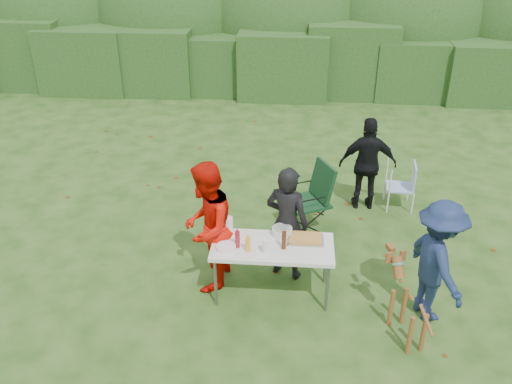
# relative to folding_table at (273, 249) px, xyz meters

# --- Properties ---
(ground) EXTENTS (80.00, 80.00, 0.00)m
(ground) POSITION_rel_folding_table_xyz_m (-0.18, 0.15, -0.69)
(ground) COLOR #1E4211
(hedge_row) EXTENTS (22.00, 1.40, 1.70)m
(hedge_row) POSITION_rel_folding_table_xyz_m (-0.18, 8.15, 0.16)
(hedge_row) COLOR #23471C
(hedge_row) RESTS_ON ground
(shrub_backdrop) EXTENTS (20.00, 2.60, 3.20)m
(shrub_backdrop) POSITION_rel_folding_table_xyz_m (-0.18, 9.75, 0.91)
(shrub_backdrop) COLOR #3D6628
(shrub_backdrop) RESTS_ON ground
(folding_table) EXTENTS (1.50, 0.70, 0.74)m
(folding_table) POSITION_rel_folding_table_xyz_m (0.00, 0.00, 0.00)
(folding_table) COLOR silver
(folding_table) RESTS_ON ground
(person_cook) EXTENTS (0.68, 0.56, 1.59)m
(person_cook) POSITION_rel_folding_table_xyz_m (0.16, 0.44, 0.11)
(person_cook) COLOR black
(person_cook) RESTS_ON ground
(person_red_jacket) EXTENTS (0.75, 0.91, 1.73)m
(person_red_jacket) POSITION_rel_folding_table_xyz_m (-0.84, 0.15, 0.18)
(person_red_jacket) COLOR red
(person_red_jacket) RESTS_ON ground
(person_black_puffy) EXTENTS (0.91, 0.40, 1.55)m
(person_black_puffy) POSITION_rel_folding_table_xyz_m (1.38, 2.37, 0.09)
(person_black_puffy) COLOR black
(person_black_puffy) RESTS_ON ground
(child) EXTENTS (0.87, 1.14, 1.56)m
(child) POSITION_rel_folding_table_xyz_m (1.92, -0.23, 0.09)
(child) COLOR navy
(child) RESTS_ON ground
(dog) EXTENTS (0.65, 1.00, 0.89)m
(dog) POSITION_rel_folding_table_xyz_m (1.58, -0.67, -0.24)
(dog) COLOR brown
(dog) RESTS_ON ground
(camping_chair) EXTENTS (0.90, 0.90, 1.07)m
(camping_chair) POSITION_rel_folding_table_xyz_m (0.43, 1.59, -0.15)
(camping_chair) COLOR #12371B
(camping_chair) RESTS_ON ground
(lawn_chair) EXTENTS (0.50, 0.50, 0.79)m
(lawn_chair) POSITION_rel_folding_table_xyz_m (1.94, 2.41, -0.29)
(lawn_chair) COLOR teal
(lawn_chair) RESTS_ON ground
(food_tray) EXTENTS (0.45, 0.30, 0.02)m
(food_tray) POSITION_rel_folding_table_xyz_m (0.40, 0.14, 0.06)
(food_tray) COLOR #B7B7BA
(food_tray) RESTS_ON folding_table
(focaccia_bread) EXTENTS (0.40, 0.26, 0.04)m
(focaccia_bread) POSITION_rel_folding_table_xyz_m (0.40, 0.14, 0.09)
(focaccia_bread) COLOR #C18C3F
(focaccia_bread) RESTS_ON food_tray
(mustard_bottle) EXTENTS (0.06, 0.06, 0.20)m
(mustard_bottle) POSITION_rel_folding_table_xyz_m (-0.29, -0.15, 0.15)
(mustard_bottle) COLOR #F7AC23
(mustard_bottle) RESTS_ON folding_table
(ketchup_bottle) EXTENTS (0.06, 0.06, 0.22)m
(ketchup_bottle) POSITION_rel_folding_table_xyz_m (-0.43, -0.07, 0.16)
(ketchup_bottle) COLOR maroon
(ketchup_bottle) RESTS_ON folding_table
(beer_bottle) EXTENTS (0.06, 0.06, 0.24)m
(beer_bottle) POSITION_rel_folding_table_xyz_m (0.14, -0.05, 0.17)
(beer_bottle) COLOR #47230F
(beer_bottle) RESTS_ON folding_table
(paper_towel_roll) EXTENTS (0.12, 0.12, 0.26)m
(paper_towel_roll) POSITION_rel_folding_table_xyz_m (-0.57, 0.18, 0.18)
(paper_towel_roll) COLOR white
(paper_towel_roll) RESTS_ON folding_table
(cup_stack) EXTENTS (0.08, 0.08, 0.18)m
(cup_stack) POSITION_rel_folding_table_xyz_m (-0.08, -0.16, 0.14)
(cup_stack) COLOR white
(cup_stack) RESTS_ON folding_table
(pasta_bowl) EXTENTS (0.26, 0.26, 0.10)m
(pasta_bowl) POSITION_rel_folding_table_xyz_m (0.10, 0.25, 0.10)
(pasta_bowl) COLOR silver
(pasta_bowl) RESTS_ON folding_table
(plate_stack) EXTENTS (0.24, 0.24, 0.05)m
(plate_stack) POSITION_rel_folding_table_xyz_m (-0.56, -0.12, 0.08)
(plate_stack) COLOR white
(plate_stack) RESTS_ON folding_table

